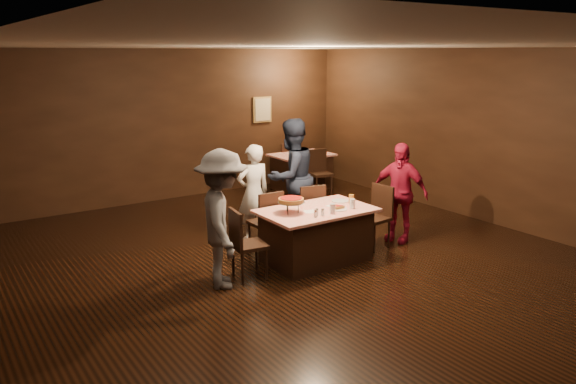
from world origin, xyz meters
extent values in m
plane|color=black|center=(0.00, 0.00, 0.00)|extent=(10.00, 10.00, 0.00)
cube|color=silver|center=(0.00, 0.00, 3.00)|extent=(8.00, 10.00, 0.04)
cube|color=black|center=(0.00, 5.00, 1.50)|extent=(8.00, 0.04, 3.00)
cube|color=black|center=(4.00, 0.00, 1.50)|extent=(0.04, 10.00, 3.00)
cube|color=tan|center=(2.20, 4.97, 1.70)|extent=(0.46, 0.03, 0.56)
cube|color=beige|center=(2.20, 4.95, 1.70)|extent=(0.38, 0.01, 0.48)
cube|color=red|center=(0.33, 0.46, 0.39)|extent=(1.60, 1.00, 0.77)
cube|color=#AB180B|center=(2.72, 4.20, 0.39)|extent=(1.30, 0.90, 0.77)
cube|color=black|center=(-0.07, 1.21, 0.47)|extent=(0.42, 0.42, 0.95)
cube|color=black|center=(0.73, 1.21, 0.47)|extent=(0.50, 0.50, 0.95)
cube|color=black|center=(-0.77, 0.46, 0.47)|extent=(0.47, 0.47, 0.95)
cube|color=black|center=(1.43, 0.46, 0.47)|extent=(0.46, 0.46, 0.95)
cube|color=black|center=(2.72, 3.50, 0.47)|extent=(0.50, 0.50, 0.95)
cube|color=black|center=(2.72, 4.80, 0.47)|extent=(0.48, 0.48, 0.95)
imported|color=silver|center=(0.08, 1.78, 0.77)|extent=(0.58, 0.39, 1.55)
imported|color=#181F32|center=(0.77, 1.74, 0.95)|extent=(1.03, 0.86, 1.90)
imported|color=#5D5D63|center=(-1.17, 0.42, 0.89)|extent=(1.05, 1.31, 1.78)
imported|color=#A51334|center=(1.96, 0.46, 0.79)|extent=(0.71, 1.00, 1.58)
cylinder|color=black|center=(-0.07, 0.61, 0.84)|extent=(0.01, 0.01, 0.15)
cylinder|color=black|center=(-0.15, 0.46, 0.84)|extent=(0.01, 0.01, 0.15)
cylinder|color=black|center=(0.02, 0.46, 0.84)|extent=(0.01, 0.01, 0.15)
cylinder|color=silver|center=(-0.07, 0.51, 0.93)|extent=(0.38, 0.38, 0.01)
cylinder|color=#B27233|center=(-0.07, 0.51, 0.96)|extent=(0.35, 0.35, 0.05)
cylinder|color=#A5140C|center=(-0.07, 0.51, 0.98)|extent=(0.30, 0.30, 0.01)
cylinder|color=white|center=(0.58, 0.28, 0.78)|extent=(0.25, 0.25, 0.01)
cylinder|color=#B27233|center=(0.58, 0.28, 0.81)|extent=(0.18, 0.18, 0.04)
cylinder|color=#A5140C|center=(0.58, 0.28, 0.83)|extent=(0.14, 0.14, 0.01)
cylinder|color=white|center=(0.88, 0.61, 0.78)|extent=(0.25, 0.25, 0.01)
cylinder|color=silver|center=(0.38, 0.16, 0.84)|extent=(0.08, 0.08, 0.14)
cylinder|color=silver|center=(0.78, 0.21, 0.84)|extent=(0.08, 0.08, 0.14)
cylinder|color=#BF7F26|center=(0.93, 0.41, 0.84)|extent=(0.08, 0.08, 0.14)
cylinder|color=silver|center=(0.15, 0.21, 0.81)|extent=(0.04, 0.04, 0.08)
cylinder|color=silver|center=(0.15, 0.21, 0.85)|extent=(0.05, 0.05, 0.02)
cylinder|color=silver|center=(0.21, 0.16, 0.81)|extent=(0.04, 0.04, 0.08)
cylinder|color=silver|center=(0.21, 0.16, 0.85)|extent=(0.05, 0.05, 0.02)
cylinder|color=silver|center=(0.09, 0.16, 0.81)|extent=(0.04, 0.04, 0.08)
cylinder|color=silver|center=(0.09, 0.16, 0.85)|extent=(0.05, 0.05, 0.02)
cube|color=white|center=(0.63, 0.46, 0.77)|extent=(0.19, 0.19, 0.01)
cube|color=white|center=(0.18, 0.41, 0.77)|extent=(0.21, 0.21, 0.01)
camera|label=1|loc=(-4.26, -5.64, 2.93)|focal=35.00mm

